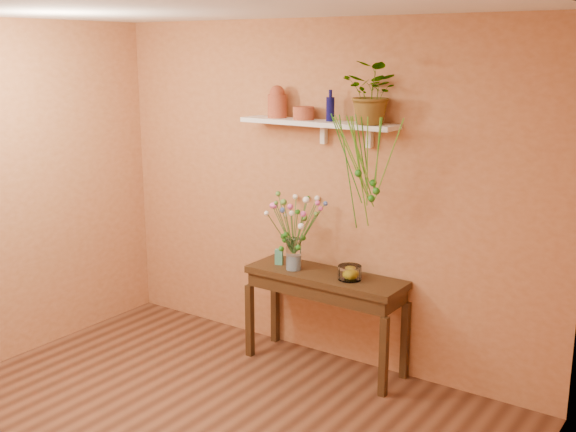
{
  "coord_description": "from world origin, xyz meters",
  "views": [
    {
      "loc": [
        2.88,
        -2.63,
        2.47
      ],
      "look_at": [
        0.0,
        1.55,
        1.25
      ],
      "focal_mm": 43.58,
      "sensor_mm": 36.0,
      "label": 1
    }
  ],
  "objects_px": {
    "glass_vase": "(294,256)",
    "terracotta_jug": "(277,102)",
    "bouquet": "(294,217)",
    "glass_bowl": "(350,273)",
    "blue_bottle": "(330,108)",
    "sideboard": "(325,287)",
    "spider_plant": "(374,93)"
  },
  "relations": [
    {
      "from": "spider_plant",
      "to": "sideboard",
      "type": "bearing_deg",
      "value": -167.38
    },
    {
      "from": "glass_vase",
      "to": "terracotta_jug",
      "type": "bearing_deg",
      "value": 148.75
    },
    {
      "from": "glass_vase",
      "to": "bouquet",
      "type": "distance_m",
      "value": 0.32
    },
    {
      "from": "spider_plant",
      "to": "bouquet",
      "type": "xyz_separation_m",
      "value": [
        -0.59,
        -0.13,
        -0.96
      ]
    },
    {
      "from": "blue_bottle",
      "to": "spider_plant",
      "type": "bearing_deg",
      "value": -5.34
    },
    {
      "from": "terracotta_jug",
      "to": "spider_plant",
      "type": "height_order",
      "value": "spider_plant"
    },
    {
      "from": "sideboard",
      "to": "blue_bottle",
      "type": "height_order",
      "value": "blue_bottle"
    },
    {
      "from": "glass_vase",
      "to": "glass_bowl",
      "type": "xyz_separation_m",
      "value": [
        0.49,
        0.04,
        -0.06
      ]
    },
    {
      "from": "blue_bottle",
      "to": "spider_plant",
      "type": "relative_size",
      "value": 0.52
    },
    {
      "from": "glass_bowl",
      "to": "terracotta_jug",
      "type": "bearing_deg",
      "value": 170.36
    },
    {
      "from": "terracotta_jug",
      "to": "glass_bowl",
      "type": "distance_m",
      "value": 1.45
    },
    {
      "from": "sideboard",
      "to": "bouquet",
      "type": "xyz_separation_m",
      "value": [
        -0.26,
        -0.05,
        0.54
      ]
    },
    {
      "from": "blue_bottle",
      "to": "glass_bowl",
      "type": "xyz_separation_m",
      "value": [
        0.27,
        -0.13,
        -1.21
      ]
    },
    {
      "from": "bouquet",
      "to": "glass_bowl",
      "type": "xyz_separation_m",
      "value": [
        0.48,
        0.04,
        -0.38
      ]
    },
    {
      "from": "terracotta_jug",
      "to": "glass_vase",
      "type": "bearing_deg",
      "value": -31.25
    },
    {
      "from": "spider_plant",
      "to": "glass_bowl",
      "type": "distance_m",
      "value": 1.35
    },
    {
      "from": "glass_vase",
      "to": "blue_bottle",
      "type": "bearing_deg",
      "value": 36.61
    },
    {
      "from": "sideboard",
      "to": "terracotta_jug",
      "type": "distance_m",
      "value": 1.5
    },
    {
      "from": "sideboard",
      "to": "glass_bowl",
      "type": "height_order",
      "value": "glass_bowl"
    },
    {
      "from": "bouquet",
      "to": "sideboard",
      "type": "bearing_deg",
      "value": 11.32
    },
    {
      "from": "sideboard",
      "to": "terracotta_jug",
      "type": "bearing_deg",
      "value": 168.11
    },
    {
      "from": "terracotta_jug",
      "to": "glass_bowl",
      "type": "bearing_deg",
      "value": -9.64
    },
    {
      "from": "spider_plant",
      "to": "glass_vase",
      "type": "relative_size",
      "value": 1.79
    },
    {
      "from": "sideboard",
      "to": "blue_bottle",
      "type": "bearing_deg",
      "value": 111.54
    },
    {
      "from": "blue_bottle",
      "to": "bouquet",
      "type": "height_order",
      "value": "blue_bottle"
    },
    {
      "from": "spider_plant",
      "to": "glass_bowl",
      "type": "bearing_deg",
      "value": -140.61
    },
    {
      "from": "terracotta_jug",
      "to": "bouquet",
      "type": "relative_size",
      "value": 0.48
    },
    {
      "from": "sideboard",
      "to": "bouquet",
      "type": "relative_size",
      "value": 2.4
    },
    {
      "from": "spider_plant",
      "to": "glass_vase",
      "type": "height_order",
      "value": "spider_plant"
    },
    {
      "from": "sideboard",
      "to": "glass_bowl",
      "type": "distance_m",
      "value": 0.28
    },
    {
      "from": "blue_bottle",
      "to": "spider_plant",
      "type": "xyz_separation_m",
      "value": [
        0.38,
        -0.04,
        0.13
      ]
    },
    {
      "from": "glass_vase",
      "to": "glass_bowl",
      "type": "height_order",
      "value": "glass_vase"
    }
  ]
}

